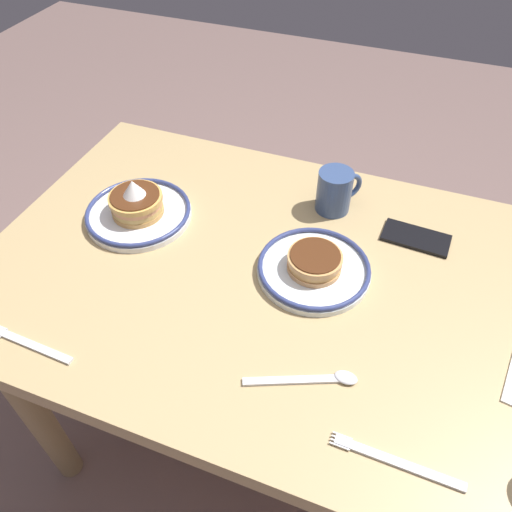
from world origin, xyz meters
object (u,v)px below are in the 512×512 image
Objects in this scene: plate_center_pancakes at (314,267)px; tea_spoon at (317,379)px; fork_far at (29,344)px; fork_near at (395,462)px; plate_near_main at (138,209)px; cell_phone at (416,238)px; coffee_mug at (335,190)px.

plate_center_pancakes is 1.25× the size of tea_spoon.
plate_center_pancakes is 0.56m from fork_far.
fork_near and fork_far have the same top height.
plate_near_main reaches higher than cell_phone.
cell_phone is 0.81m from fork_far.
fork_far is at bearing 44.34° from cell_phone.
fork_far is at bearing 39.18° from plate_center_pancakes.
cell_phone is at bearing -139.35° from fork_far.
fork_far is 0.52m from tea_spoon.
coffee_mug reaches higher than fork_near.
fork_far is 0.99× the size of tea_spoon.
coffee_mug is 0.50× the size of fork_near.
tea_spoon is (0.15, -0.09, 0.00)m from fork_near.
coffee_mug is (-0.41, -0.19, 0.03)m from plate_near_main.
fork_near is (-0.22, 0.33, -0.01)m from plate_center_pancakes.
fork_far is (0.61, 0.53, -0.00)m from cell_phone.
plate_center_pancakes is 1.61× the size of cell_phone.
tea_spoon is (-0.07, 0.24, -0.01)m from plate_center_pancakes.
fork_near is at bearing 113.35° from coffee_mug.
coffee_mug is 0.55× the size of fork_far.
plate_center_pancakes is at bearing -140.82° from fork_far.
fork_near is at bearing 151.01° from plate_near_main.
fork_near is (-0.65, 0.36, -0.02)m from plate_near_main.
plate_near_main is 1.67× the size of cell_phone.
fork_far is at bearing 88.90° from plate_near_main.
tea_spoon is (0.11, 0.41, 0.00)m from cell_phone.
cell_phone is 0.51m from fork_near.
coffee_mug is at bearing -155.32° from plate_near_main.
plate_near_main is at bearing 24.68° from coffee_mug.
plate_near_main reaches higher than tea_spoon.
cell_phone reaches higher than fork_far.
plate_near_main reaches higher than coffee_mug.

